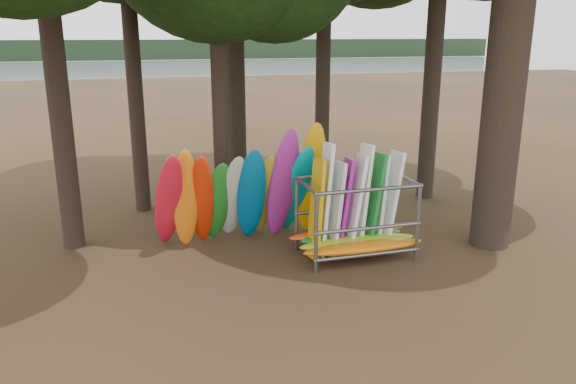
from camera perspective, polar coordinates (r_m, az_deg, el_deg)
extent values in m
plane|color=#47331E|center=(13.21, 2.16, -7.54)|extent=(120.00, 120.00, 0.00)
plane|color=gray|center=(71.79, -13.32, 11.23)|extent=(160.00, 160.00, 0.00)
cube|color=black|center=(121.60, -14.79, 13.79)|extent=(160.00, 4.00, 4.00)
cylinder|color=black|center=(17.12, -15.78, 16.68)|extent=(0.45, 0.45, 11.32)
cylinder|color=black|center=(18.82, 3.66, 17.09)|extent=(0.48, 0.48, 11.32)
cylinder|color=black|center=(15.27, -7.12, 13.58)|extent=(0.42, 0.42, 9.34)
cylinder|color=black|center=(18.53, 14.88, 17.30)|extent=(0.55, 0.55, 11.75)
ellipsoid|color=red|center=(13.86, -12.04, -0.96)|extent=(0.89, 1.97, 2.80)
ellipsoid|color=orange|center=(13.90, -10.37, -0.74)|extent=(0.65, 1.12, 2.76)
ellipsoid|color=red|center=(14.03, -8.72, -0.84)|extent=(0.70, 1.49, 2.65)
ellipsoid|color=#1D7621|center=(14.27, -7.16, -1.02)|extent=(0.87, 1.45, 2.39)
ellipsoid|color=#BBBAB4|center=(14.32, -5.56, -0.55)|extent=(0.76, 1.71, 2.57)
ellipsoid|color=#035B95|center=(14.14, -3.75, -0.35)|extent=(0.81, 1.56, 2.75)
ellipsoid|color=#A69F23|center=(14.53, -2.41, -0.38)|extent=(0.73, 1.53, 2.49)
ellipsoid|color=#9F268B|center=(14.27, -0.55, 0.73)|extent=(0.93, 1.52, 3.16)
ellipsoid|color=#01A09D|center=(14.58, 0.83, 0.19)|extent=(0.94, 1.90, 2.77)
ellipsoid|color=#F8AC0A|center=(14.63, 2.38, 1.30)|extent=(0.81, 1.26, 3.22)
ellipsoid|color=orange|center=(13.30, 7.72, -5.55)|extent=(3.01, 0.55, 0.24)
ellipsoid|color=#9FBB19|center=(13.61, 7.11, -5.03)|extent=(2.96, 0.55, 0.24)
ellipsoid|color=#18702F|center=(13.94, 6.48, -4.49)|extent=(2.66, 0.55, 0.24)
ellipsoid|color=#E24510|center=(14.19, 6.04, -4.11)|extent=(3.07, 0.55, 0.24)
cube|color=#D79F0B|center=(13.30, 2.88, -1.85)|extent=(0.35, 0.78, 2.44)
cube|color=white|center=(13.44, 3.67, -0.90)|extent=(0.39, 0.79, 2.78)
cube|color=silver|center=(13.47, 4.81, -1.85)|extent=(0.43, 0.78, 2.34)
cube|color=#9C1A98|center=(13.65, 5.59, -1.53)|extent=(0.51, 0.74, 2.39)
cube|color=white|center=(13.59, 6.76, -1.38)|extent=(0.54, 0.76, 2.50)
cube|color=white|center=(13.79, 7.45, -0.73)|extent=(0.46, 0.80, 2.70)
cube|color=#19712C|center=(13.80, 8.55, -1.17)|extent=(0.56, 0.78, 2.50)
cube|color=white|center=(14.06, 9.15, -1.10)|extent=(0.38, 0.77, 2.41)
cube|color=white|center=(14.03, 10.29, -0.96)|extent=(0.57, 0.79, 2.50)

